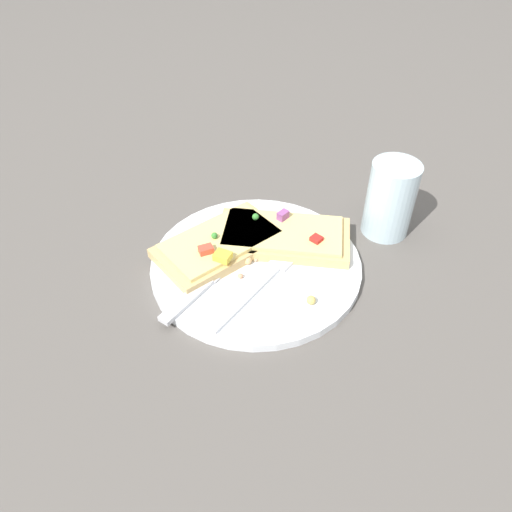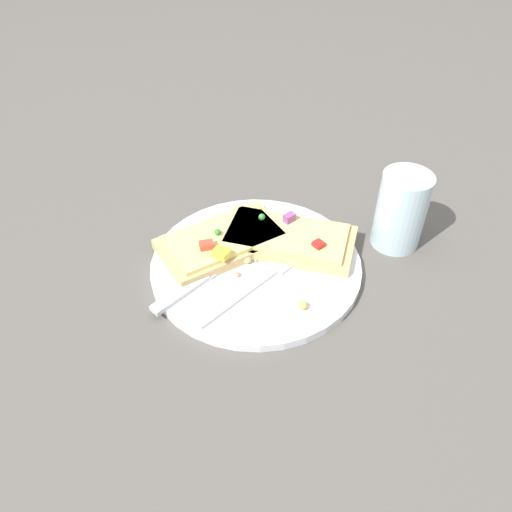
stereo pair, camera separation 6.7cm
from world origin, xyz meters
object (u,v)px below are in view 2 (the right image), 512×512
(fork, at_px, (267,275))
(knife, at_px, (211,272))
(pizza_slice_main, at_px, (287,238))
(drinking_glass, at_px, (401,210))
(pizza_slice_corner, at_px, (223,241))
(plate, at_px, (256,265))

(fork, height_order, knife, knife)
(pizza_slice_main, bearing_deg, drinking_glass, 22.16)
(pizza_slice_main, bearing_deg, pizza_slice_corner, -160.84)
(plate, height_order, pizza_slice_corner, pizza_slice_corner)
(fork, height_order, drinking_glass, drinking_glass)
(plate, height_order, drinking_glass, drinking_glass)
(knife, height_order, drinking_glass, drinking_glass)
(fork, bearing_deg, plate, 71.66)
(fork, bearing_deg, knife, 129.62)
(plate, distance_m, pizza_slice_main, 0.06)
(pizza_slice_corner, bearing_deg, plate, -66.10)
(plate, distance_m, fork, 0.03)
(knife, distance_m, pizza_slice_corner, 0.06)
(knife, relative_size, pizza_slice_corner, 1.03)
(knife, bearing_deg, drinking_glass, -29.80)
(fork, xyz_separation_m, knife, (-0.07, 0.02, 0.00))
(pizza_slice_corner, bearing_deg, fork, -76.11)
(fork, bearing_deg, pizza_slice_main, 20.63)
(plate, xyz_separation_m, pizza_slice_main, (0.05, 0.03, 0.02))
(pizza_slice_corner, height_order, drinking_glass, drinking_glass)
(plate, height_order, knife, knife)
(fork, distance_m, pizza_slice_corner, 0.09)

